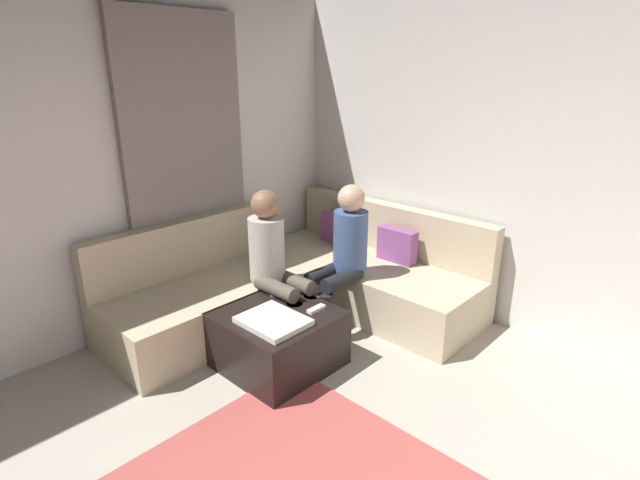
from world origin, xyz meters
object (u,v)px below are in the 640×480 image
object	(u,v)px
game_remote	(316,309)
person_on_couch_side	(275,260)
sectional_couch	(302,282)
person_on_couch_back	(342,252)
ottoman	(277,339)
coffee_mug	(275,290)

from	to	relation	value
game_remote	person_on_couch_side	distance (m)	0.54
sectional_couch	person_on_couch_back	bearing A→B (deg)	7.56
sectional_couch	person_on_couch_side	xyz separation A→B (m)	(0.15, -0.43, 0.38)
game_remote	person_on_couch_side	world-z (taller)	person_on_couch_side
ottoman	sectional_couch	bearing A→B (deg)	123.01
coffee_mug	game_remote	distance (m)	0.40
person_on_couch_side	ottoman	bearing A→B (deg)	48.55
coffee_mug	person_on_couch_side	xyz separation A→B (m)	(-0.09, 0.10, 0.19)
ottoman	person_on_couch_side	size ratio (longest dim) A/B	0.63
ottoman	game_remote	distance (m)	0.36
person_on_couch_back	game_remote	bearing A→B (deg)	112.50
person_on_couch_back	ottoman	bearing A→B (deg)	93.36
coffee_mug	person_on_couch_back	size ratio (longest dim) A/B	0.08
game_remote	coffee_mug	bearing A→B (deg)	-174.29
ottoman	person_on_couch_back	size ratio (longest dim) A/B	0.63
sectional_couch	game_remote	size ratio (longest dim) A/B	17.00
sectional_couch	ottoman	distance (m)	0.85
coffee_mug	person_on_couch_back	bearing A→B (deg)	73.25
coffee_mug	person_on_couch_side	world-z (taller)	person_on_couch_side
sectional_couch	coffee_mug	distance (m)	0.61
ottoman	person_on_couch_side	distance (m)	0.61
sectional_couch	person_on_couch_side	size ratio (longest dim) A/B	2.12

